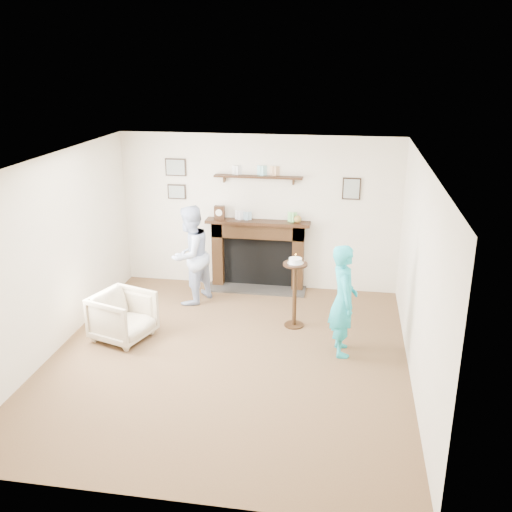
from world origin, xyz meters
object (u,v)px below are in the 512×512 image
Objects in this scene: armchair at (125,338)px; woman at (340,352)px; pedestal_table at (295,282)px; man at (192,301)px.

woman is at bearing -69.99° from armchair.
pedestal_table is (2.24, 0.76, 0.67)m from armchair.
woman reaches higher than armchair.
woman is (2.91, 0.09, 0.00)m from armchair.
pedestal_table is at bearing 94.07° from man.
armchair is at bearing 81.55° from woman.
pedestal_table is at bearing 35.14° from woman.
man is 1.42× the size of pedestal_table.
woman is (2.33, -1.26, 0.00)m from man.
woman is 1.34× the size of pedestal_table.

